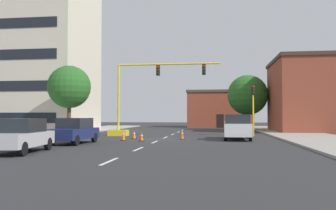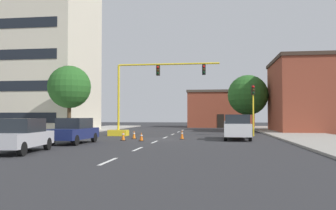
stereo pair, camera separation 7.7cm
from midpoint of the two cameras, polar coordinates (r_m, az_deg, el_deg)
name	(u,v)px [view 2 (the right image)]	position (r m, az deg, el deg)	size (l,w,h in m)	color
ground_plane	(161,139)	(28.40, -1.07, -5.59)	(160.00, 160.00, 0.00)	#2D2D30
sidewalk_left	(59,133)	(39.76, -17.29, -4.34)	(6.00, 56.00, 0.14)	#B2ADA3
sidewalk_right	(298,134)	(36.95, 20.46, -4.50)	(6.00, 56.00, 0.14)	#9E998E
lane_stripe_seg_0	(108,161)	(14.77, -9.52, -9.00)	(0.16, 2.40, 0.01)	silver
lane_stripe_seg_1	(138,149)	(20.06, -4.82, -7.13)	(0.16, 2.40, 0.01)	silver
lane_stripe_seg_2	(155,142)	(25.44, -2.11, -6.01)	(0.16, 2.40, 0.01)	silver
lane_stripe_seg_3	(165,137)	(30.86, -0.36, -5.28)	(0.16, 2.40, 0.01)	silver
lane_stripe_seg_4	(173,134)	(36.31, 0.86, -4.77)	(0.16, 2.40, 0.01)	silver
lane_stripe_seg_5	(179,132)	(41.77, 1.77, -4.39)	(0.16, 2.40, 0.01)	silver
lane_stripe_seg_6	(183,130)	(47.24, 2.46, -4.09)	(0.16, 2.40, 0.01)	silver
building_tall_left	(35,47)	(46.94, -20.69, 8.73)	(13.71, 11.48, 20.74)	beige
building_brick_center	(220,109)	(61.11, 8.51, -0.66)	(11.03, 8.37, 6.18)	brown
building_row_right	(335,95)	(45.28, 25.56, 1.44)	(14.14, 10.84, 8.60)	brown
traffic_signal_gantry	(133,111)	(33.41, -5.63, -1.03)	(10.46, 1.20, 6.83)	yellow
traffic_light_pole_right	(253,98)	(33.66, 13.72, 1.06)	(0.32, 0.47, 4.80)	yellow
tree_left_near	(69,87)	(35.32, -15.66, 2.81)	(4.13, 4.13, 6.76)	#4C3823
tree_right_far	(248,95)	(47.56, 12.89, 1.58)	(5.30, 5.30, 7.32)	brown
pickup_truck_white	(237,127)	(28.47, 11.20, -3.58)	(2.15, 5.45, 1.99)	white
sedan_navy_near_left	(74,131)	(24.67, -14.90, -4.03)	(2.02, 4.57, 1.74)	navy
sedan_silver_mid_left	(20,135)	(19.43, -22.73, -4.55)	(2.26, 4.65, 1.74)	#B7B7BC
traffic_cone_roadside_a	(182,135)	(28.41, 2.37, -4.82)	(0.36, 0.36, 0.78)	black
traffic_cone_roadside_b	(141,137)	(26.46, -4.26, -5.16)	(0.36, 0.36, 0.65)	black
traffic_cone_roadside_c	(134,135)	(29.05, -5.46, -4.82)	(0.36, 0.36, 0.70)	black
traffic_cone_roadside_d	(123,136)	(27.14, -7.20, -4.94)	(0.36, 0.36, 0.78)	black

